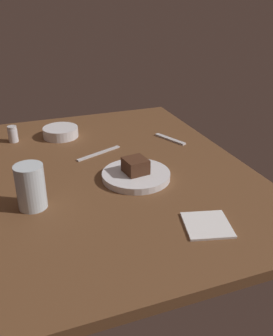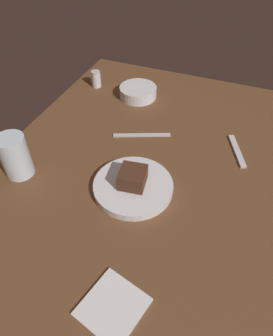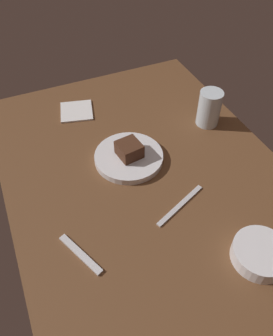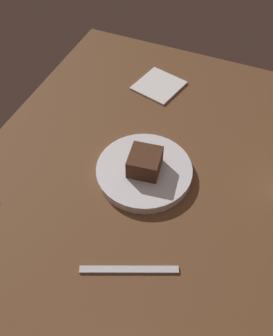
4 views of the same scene
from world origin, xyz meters
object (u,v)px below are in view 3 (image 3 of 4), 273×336
object	(u,v)px
chocolate_cake_slice	(129,149)
dessert_spoon	(81,254)
folded_napkin	(76,111)
water_glass	(209,108)
side_bowl	(260,254)
dessert_plate	(129,157)
butter_knife	(180,205)

from	to	relation	value
chocolate_cake_slice	dessert_spoon	world-z (taller)	chocolate_cake_slice
dessert_spoon	folded_napkin	size ratio (longest dim) A/B	1.24
chocolate_cake_slice	water_glass	xyz separation A→B (cm)	(6.15, -32.72, 1.88)
water_glass	side_bowl	xyz separation A→B (cm)	(-51.18, 16.58, -4.35)
dessert_plate	side_bowl	xyz separation A→B (cm)	(-45.13, -16.29, 0.95)
butter_knife	chocolate_cake_slice	bearing A→B (deg)	-97.85
chocolate_cake_slice	butter_knife	xyz separation A→B (cm)	(-22.81, -6.06, -4.25)
water_glass	folded_napkin	world-z (taller)	water_glass
dessert_spoon	side_bowl	bearing A→B (deg)	42.05
side_bowl	butter_knife	size ratio (longest dim) A/B	0.75
water_glass	dessert_plate	bearing A→B (deg)	100.43
dessert_plate	chocolate_cake_slice	bearing A→B (deg)	-124.62
water_glass	side_bowl	distance (cm)	53.98
water_glass	butter_knife	world-z (taller)	water_glass
dessert_spoon	dessert_plate	bearing A→B (deg)	114.15
water_glass	chocolate_cake_slice	bearing A→B (deg)	100.65
dessert_spoon	folded_napkin	bearing A→B (deg)	141.03
dessert_plate	dessert_spoon	size ratio (longest dim) A/B	1.46
chocolate_cake_slice	dessert_spoon	distance (cm)	36.18
water_glass	side_bowl	world-z (taller)	water_glass
side_bowl	dessert_plate	bearing A→B (deg)	19.85
folded_napkin	dessert_plate	bearing A→B (deg)	-165.31
dessert_spoon	butter_knife	size ratio (longest dim) A/B	0.79
dessert_spoon	water_glass	bearing A→B (deg)	96.37
side_bowl	folded_napkin	xyz separation A→B (cm)	(76.14, 24.42, -1.73)
side_bowl	dessert_spoon	bearing A→B (deg)	65.28
side_bowl	folded_napkin	world-z (taller)	side_bowl
dessert_plate	water_glass	size ratio (longest dim) A/B	1.72
dessert_plate	butter_knife	world-z (taller)	dessert_plate
water_glass	butter_knife	size ratio (longest dim) A/B	0.67
chocolate_cake_slice	water_glass	size ratio (longest dim) A/B	0.56
dessert_plate	folded_napkin	world-z (taller)	dessert_plate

